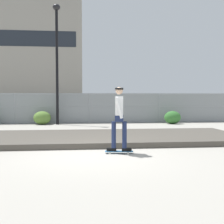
{
  "coord_description": "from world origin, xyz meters",
  "views": [
    {
      "loc": [
        -0.5,
        -8.2,
        1.63
      ],
      "look_at": [
        1.05,
        6.35,
        0.87
      ],
      "focal_mm": 47.05,
      "sensor_mm": 36.0,
      "label": 1
    }
  ],
  "objects_px": {
    "parked_car_far": "(174,108)",
    "skateboard": "(119,152)",
    "parked_car_mid": "(100,108)",
    "shrub_center": "(42,118)",
    "parked_car_near": "(23,108)",
    "skater": "(119,115)",
    "shrub_right": "(173,117)",
    "street_lamp": "(57,50)"
  },
  "relations": [
    {
      "from": "parked_car_far",
      "to": "skateboard",
      "type": "bearing_deg",
      "value": -114.22
    },
    {
      "from": "parked_car_mid",
      "to": "shrub_center",
      "type": "xyz_separation_m",
      "value": [
        -3.65,
        -3.43,
        -0.44
      ]
    },
    {
      "from": "parked_car_near",
      "to": "shrub_center",
      "type": "xyz_separation_m",
      "value": [
        1.83,
        -3.84,
        -0.44
      ]
    },
    {
      "from": "skater",
      "to": "shrub_center",
      "type": "distance_m",
      "value": 9.85
    },
    {
      "from": "skater",
      "to": "parked_car_mid",
      "type": "relative_size",
      "value": 0.41
    },
    {
      "from": "skateboard",
      "to": "shrub_right",
      "type": "distance_m",
      "value": 9.92
    },
    {
      "from": "parked_car_near",
      "to": "skater",
      "type": "bearing_deg",
      "value": -68.39
    },
    {
      "from": "parked_car_mid",
      "to": "shrub_center",
      "type": "distance_m",
      "value": 5.03
    },
    {
      "from": "skater",
      "to": "shrub_right",
      "type": "relative_size",
      "value": 1.83
    },
    {
      "from": "skateboard",
      "to": "parked_car_far",
      "type": "xyz_separation_m",
      "value": [
        5.73,
        12.75,
        0.78
      ]
    },
    {
      "from": "skateboard",
      "to": "shrub_center",
      "type": "distance_m",
      "value": 9.83
    },
    {
      "from": "street_lamp",
      "to": "shrub_right",
      "type": "relative_size",
      "value": 6.96
    },
    {
      "from": "skateboard",
      "to": "parked_car_near",
      "type": "height_order",
      "value": "parked_car_near"
    },
    {
      "from": "skater",
      "to": "street_lamp",
      "type": "height_order",
      "value": "street_lamp"
    },
    {
      "from": "parked_car_mid",
      "to": "parked_car_far",
      "type": "height_order",
      "value": "same"
    },
    {
      "from": "shrub_right",
      "to": "parked_car_near",
      "type": "bearing_deg",
      "value": 156.38
    },
    {
      "from": "street_lamp",
      "to": "skateboard",
      "type": "bearing_deg",
      "value": -75.03
    },
    {
      "from": "parked_car_near",
      "to": "street_lamp",
      "type": "bearing_deg",
      "value": -55.03
    },
    {
      "from": "skateboard",
      "to": "shrub_right",
      "type": "xyz_separation_m",
      "value": [
        4.42,
        8.87,
        0.33
      ]
    },
    {
      "from": "parked_car_far",
      "to": "parked_car_near",
      "type": "bearing_deg",
      "value": 178.29
    },
    {
      "from": "skateboard",
      "to": "shrub_center",
      "type": "xyz_separation_m",
      "value": [
        -3.35,
        9.24,
        0.34
      ]
    },
    {
      "from": "skater",
      "to": "skateboard",
      "type": "bearing_deg",
      "value": 0.0
    },
    {
      "from": "parked_car_mid",
      "to": "parked_car_far",
      "type": "relative_size",
      "value": 1.01
    },
    {
      "from": "parked_car_near",
      "to": "parked_car_far",
      "type": "xyz_separation_m",
      "value": [
        10.91,
        -0.32,
        0.0
      ]
    },
    {
      "from": "street_lamp",
      "to": "parked_car_far",
      "type": "distance_m",
      "value": 9.59
    },
    {
      "from": "shrub_center",
      "to": "street_lamp",
      "type": "bearing_deg",
      "value": -3.96
    },
    {
      "from": "parked_car_far",
      "to": "street_lamp",
      "type": "bearing_deg",
      "value": -156.43
    },
    {
      "from": "skater",
      "to": "shrub_right",
      "type": "height_order",
      "value": "skater"
    },
    {
      "from": "skater",
      "to": "parked_car_mid",
      "type": "xyz_separation_m",
      "value": [
        0.31,
        12.66,
        -0.28
      ]
    },
    {
      "from": "skateboard",
      "to": "shrub_center",
      "type": "relative_size",
      "value": 0.8
    },
    {
      "from": "street_lamp",
      "to": "parked_car_far",
      "type": "relative_size",
      "value": 1.58
    },
    {
      "from": "parked_car_near",
      "to": "shrub_right",
      "type": "bearing_deg",
      "value": -23.62
    },
    {
      "from": "parked_car_near",
      "to": "parked_car_mid",
      "type": "xyz_separation_m",
      "value": [
        5.49,
        -0.41,
        0.0
      ]
    },
    {
      "from": "parked_car_mid",
      "to": "shrub_right",
      "type": "height_order",
      "value": "parked_car_mid"
    },
    {
      "from": "skater",
      "to": "parked_car_mid",
      "type": "bearing_deg",
      "value": 88.61
    },
    {
      "from": "street_lamp",
      "to": "shrub_right",
      "type": "distance_m",
      "value": 7.93
    },
    {
      "from": "shrub_center",
      "to": "skater",
      "type": "bearing_deg",
      "value": -70.09
    },
    {
      "from": "street_lamp",
      "to": "shrub_right",
      "type": "bearing_deg",
      "value": -2.51
    },
    {
      "from": "skateboard",
      "to": "parked_car_mid",
      "type": "height_order",
      "value": "parked_car_mid"
    },
    {
      "from": "parked_car_mid",
      "to": "street_lamp",
      "type": "bearing_deg",
      "value": -128.38
    },
    {
      "from": "skater",
      "to": "parked_car_mid",
      "type": "distance_m",
      "value": 12.67
    },
    {
      "from": "skater",
      "to": "shrub_center",
      "type": "relative_size",
      "value": 1.8
    }
  ]
}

